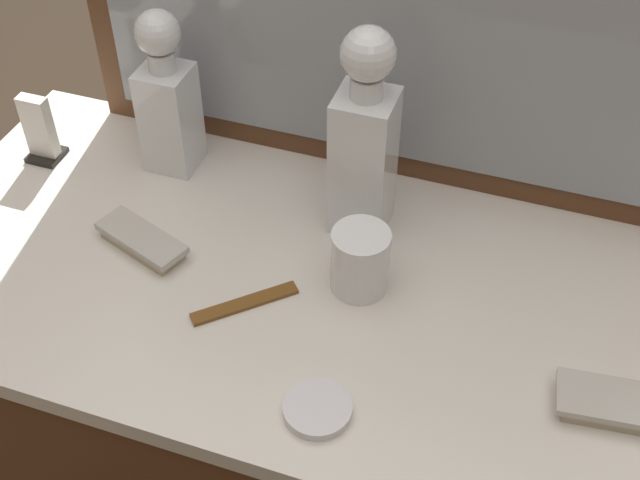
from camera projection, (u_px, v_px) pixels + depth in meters
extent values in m
cube|color=brown|center=(320.00, 456.00, 1.41)|extent=(1.14, 0.55, 0.80)
cube|color=silver|center=(320.00, 290.00, 1.13)|extent=(1.17, 0.56, 0.03)
cube|color=white|center=(363.00, 163.00, 1.13)|extent=(0.08, 0.08, 0.21)
cube|color=#9E5619|center=(362.00, 189.00, 1.16)|extent=(0.07, 0.07, 0.12)
cylinder|color=white|center=(367.00, 87.00, 1.04)|extent=(0.04, 0.04, 0.03)
sphere|color=white|center=(368.00, 54.00, 1.01)|extent=(0.07, 0.07, 0.07)
cube|color=white|center=(170.00, 118.00, 1.24)|extent=(0.07, 0.07, 0.17)
cube|color=#9E5619|center=(172.00, 130.00, 1.26)|extent=(0.06, 0.06, 0.12)
cylinder|color=white|center=(162.00, 61.00, 1.18)|extent=(0.04, 0.04, 0.03)
sphere|color=white|center=(157.00, 33.00, 1.15)|extent=(0.07, 0.07, 0.07)
cylinder|color=white|center=(360.00, 260.00, 1.08)|extent=(0.08, 0.08, 0.09)
cylinder|color=silver|center=(359.00, 282.00, 1.11)|extent=(0.07, 0.07, 0.01)
cube|color=#B7A88C|center=(625.00, 409.00, 0.96)|extent=(0.15, 0.07, 0.01)
cube|color=#B7B5AD|center=(627.00, 403.00, 0.95)|extent=(0.16, 0.08, 0.01)
cube|color=#B7A88C|center=(143.00, 244.00, 1.16)|extent=(0.13, 0.09, 0.01)
cube|color=#B7B5AD|center=(141.00, 238.00, 1.15)|extent=(0.15, 0.09, 0.01)
cylinder|color=silver|center=(318.00, 409.00, 0.96)|extent=(0.08, 0.08, 0.01)
cube|color=brown|center=(245.00, 303.00, 1.09)|extent=(0.12, 0.11, 0.01)
cube|color=black|center=(47.00, 155.00, 1.31)|extent=(0.05, 0.05, 0.01)
cube|color=white|center=(39.00, 128.00, 1.27)|extent=(0.04, 0.02, 0.11)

